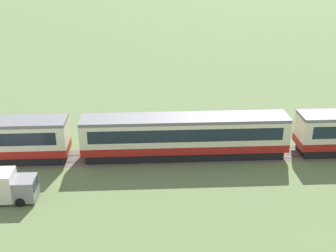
# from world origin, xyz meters

# --- Properties ---
(passenger_train) EXTENTS (106.68, 3.15, 4.28)m
(passenger_train) POSITION_xyz_m (-17.94, 0.10, 2.37)
(passenger_train) COLOR #AD1E19
(passenger_train) RESTS_ON ground_plane
(railway_track) EXTENTS (164.09, 3.60, 0.04)m
(railway_track) POSITION_xyz_m (-15.70, 0.10, 0.01)
(railway_track) COLOR #665B51
(railway_track) RESTS_ON ground_plane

